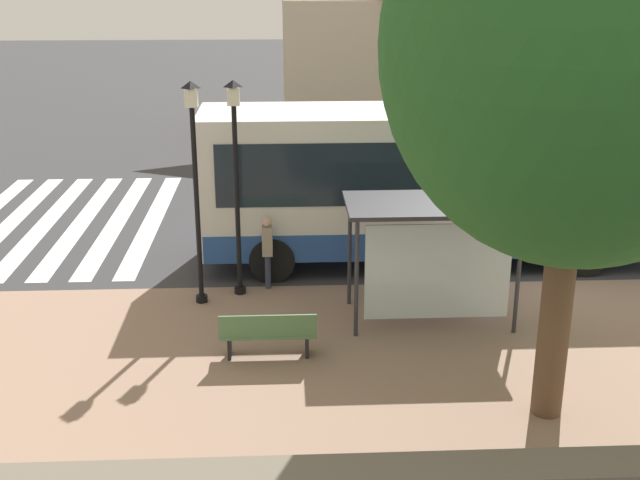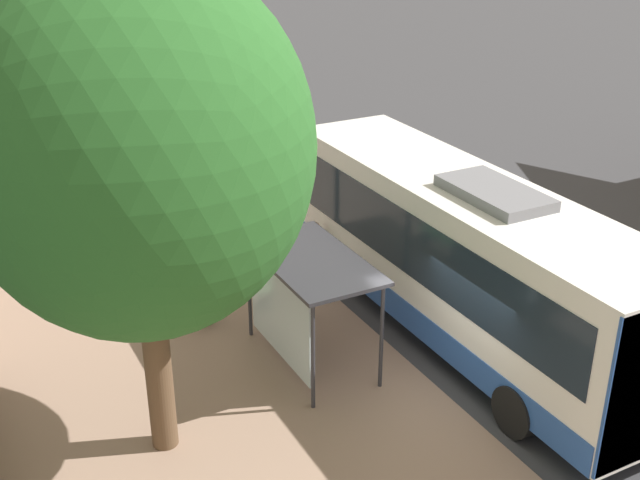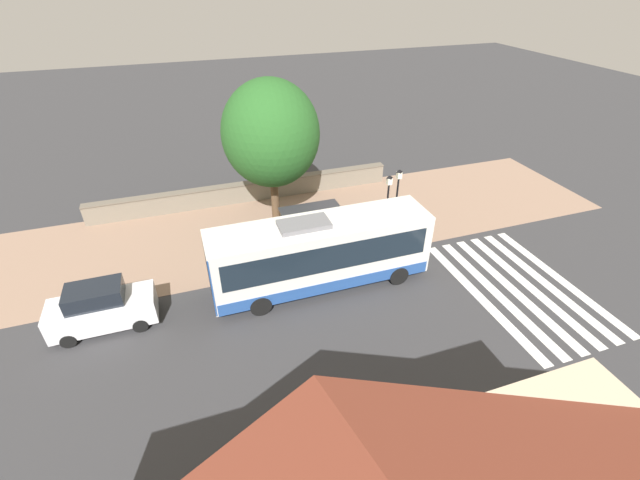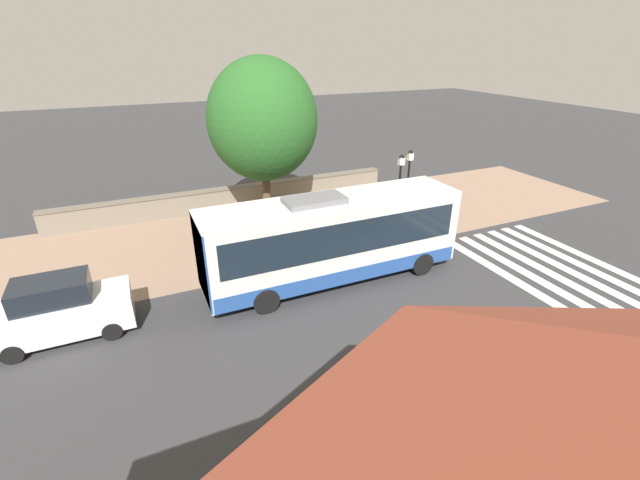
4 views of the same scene
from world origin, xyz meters
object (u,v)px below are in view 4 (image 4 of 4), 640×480
bus (332,238)px  bench (355,216)px  street_lamp_near (407,188)px  bus_shelter (313,206)px  pedestrian (389,231)px  parked_car_behind_bus (60,311)px  shade_tree (263,121)px  street_lamp_far (399,193)px

bus → bench: (-4.84, 3.76, -1.47)m
bench → street_lamp_near: 3.64m
bus_shelter → pedestrian: 3.85m
parked_car_behind_bus → bus_shelter: bearing=107.0°
bus_shelter → street_lamp_near: size_ratio=0.73×
bench → shade_tree: size_ratio=0.20×
shade_tree → bus: bearing=4.8°
street_lamp_far → parked_car_behind_bus: size_ratio=1.03×
street_lamp_near → bench: bearing=-151.0°
bench → shade_tree: 6.99m
street_lamp_near → street_lamp_far: (0.41, -0.77, -0.02)m
bus_shelter → street_lamp_far: size_ratio=0.74×
bench → bus_shelter: bearing=-66.2°
bus_shelter → street_lamp_near: 4.72m
pedestrian → bench: 3.30m
bench → street_lamp_far: (2.95, 0.63, 2.18)m
shade_tree → parked_car_behind_bus: shade_tree is taller
bus → street_lamp_far: size_ratio=2.35×
street_lamp_near → parked_car_behind_bus: (2.06, -15.08, -1.63)m
pedestrian → street_lamp_far: (-0.33, 0.59, 1.73)m
street_lamp_far → shade_tree: (-5.00, -4.97, 2.91)m
pedestrian → parked_car_behind_bus: size_ratio=0.37×
bus → pedestrian: 4.24m
bench → shade_tree: (-2.05, -4.33, 5.09)m
bench → street_lamp_near: bearing=29.0°
bench → street_lamp_far: bearing=12.1°
bus → shade_tree: shade_tree is taller
street_lamp_far → shade_tree: bearing=-135.2°
pedestrian → street_lamp_near: bearing=118.5°
bus_shelter → shade_tree: bearing=-160.6°
pedestrian → bench: (-3.27, -0.04, -0.45)m
pedestrian → parked_car_behind_bus: 13.79m
bus_shelter → bus: bearing=-10.4°
street_lamp_near → shade_tree: size_ratio=0.53×
shade_tree → parked_car_behind_bus: bearing=-54.6°
bus → parked_car_behind_bus: 9.96m
bus_shelter → pedestrian: bearing=59.1°
bench → parked_car_behind_bus: size_ratio=0.39×
pedestrian → shade_tree: size_ratio=0.19×
bus → bus_shelter: bus is taller
bus → shade_tree: size_ratio=1.23×
shade_tree → street_lamp_far: bearing=44.8°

